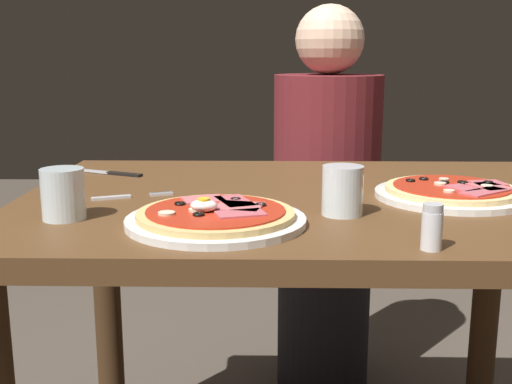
{
  "coord_description": "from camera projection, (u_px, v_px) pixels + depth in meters",
  "views": [
    {
      "loc": [
        -0.07,
        -1.22,
        1.04
      ],
      "look_at": [
        -0.1,
        -0.11,
        0.8
      ],
      "focal_mm": 44.46,
      "sensor_mm": 36.0,
      "label": 1
    }
  ],
  "objects": [
    {
      "name": "salt_shaker",
      "position": [
        432.0,
        227.0,
        0.89
      ],
      "size": [
        0.03,
        0.03,
        0.07
      ],
      "color": "white",
      "rests_on": "dining_table"
    },
    {
      "name": "pizza_foreground",
      "position": [
        216.0,
        217.0,
        1.03
      ],
      "size": [
        0.3,
        0.3,
        0.05
      ],
      "color": "white",
      "rests_on": "dining_table"
    },
    {
      "name": "diner_person",
      "position": [
        326.0,
        214.0,
        1.94
      ],
      "size": [
        0.32,
        0.32,
        1.18
      ],
      "rotation": [
        0.0,
        0.0,
        3.14
      ],
      "color": "black",
      "rests_on": "ground"
    },
    {
      "name": "knife",
      "position": [
        111.0,
        173.0,
        1.47
      ],
      "size": [
        0.19,
        0.09,
        0.01
      ],
      "color": "silver",
      "rests_on": "dining_table"
    },
    {
      "name": "fork",
      "position": [
        126.0,
        196.0,
        1.23
      ],
      "size": [
        0.15,
        0.07,
        0.0
      ],
      "color": "silver",
      "rests_on": "dining_table"
    },
    {
      "name": "water_glass_far",
      "position": [
        342.0,
        194.0,
        1.09
      ],
      "size": [
        0.07,
        0.07,
        0.09
      ],
      "color": "silver",
      "rests_on": "dining_table"
    },
    {
      "name": "water_glass_near",
      "position": [
        63.0,
        197.0,
        1.06
      ],
      "size": [
        0.07,
        0.07,
        0.09
      ],
      "color": "silver",
      "rests_on": "dining_table"
    },
    {
      "name": "dining_table",
      "position": [
        304.0,
        257.0,
        1.28
      ],
      "size": [
        1.12,
        0.81,
        0.77
      ],
      "color": "brown",
      "rests_on": "ground"
    },
    {
      "name": "pizza_across_left",
      "position": [
        452.0,
        192.0,
        1.22
      ],
      "size": [
        0.29,
        0.29,
        0.03
      ],
      "color": "white",
      "rests_on": "dining_table"
    }
  ]
}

